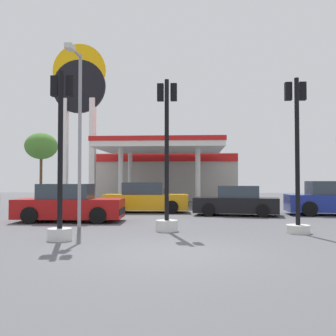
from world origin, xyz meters
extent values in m
plane|color=#56565B|center=(0.00, 0.00, 0.00)|extent=(90.00, 90.00, 0.00)
cube|color=#ADA89E|center=(-1.79, 25.55, 1.91)|extent=(11.53, 6.05, 3.83)
cube|color=red|center=(-1.79, 22.48, 3.48)|extent=(11.53, 0.12, 0.60)
cube|color=white|center=(-1.79, 18.70, 3.95)|extent=(8.45, 7.05, 0.35)
cube|color=red|center=(-1.79, 18.70, 4.27)|extent=(8.55, 7.15, 0.30)
cylinder|color=silver|center=(-4.33, 16.77, 1.89)|extent=(0.32, 0.32, 3.77)
cylinder|color=silver|center=(0.74, 16.77, 1.89)|extent=(0.32, 0.32, 3.77)
cylinder|color=silver|center=(-4.33, 20.64, 1.89)|extent=(0.32, 0.32, 3.77)
cylinder|color=silver|center=(0.74, 20.64, 1.89)|extent=(0.32, 0.32, 3.77)
cube|color=#4C4C51|center=(-1.79, 18.70, 0.55)|extent=(0.90, 0.60, 1.10)
cube|color=white|center=(-9.01, 19.48, 3.85)|extent=(0.40, 0.56, 7.70)
cube|color=white|center=(-6.92, 19.48, 3.85)|extent=(0.40, 0.56, 7.70)
cylinder|color=black|center=(-7.96, 19.48, 8.59)|extent=(3.96, 0.22, 3.96)
cylinder|color=#F2B20C|center=(-7.96, 19.50, 9.77)|extent=(3.96, 0.22, 3.96)
cube|color=white|center=(-7.96, 19.54, 9.18)|extent=(3.64, 0.08, 0.71)
cylinder|color=black|center=(-3.20, 7.41, 0.32)|extent=(0.65, 0.25, 0.64)
cylinder|color=black|center=(-3.12, 5.69, 0.32)|extent=(0.65, 0.25, 0.64)
cylinder|color=black|center=(-5.79, 7.29, 0.32)|extent=(0.65, 0.25, 0.64)
cylinder|color=black|center=(-5.72, 5.58, 0.32)|extent=(0.65, 0.25, 0.64)
cube|color=#A51111|center=(-4.46, 6.49, 0.53)|extent=(4.26, 1.94, 0.76)
cube|color=#2D3842|center=(-4.61, 6.49, 1.18)|extent=(2.06, 1.64, 0.64)
cube|color=black|center=(-2.41, 6.58, 0.42)|extent=(0.19, 1.67, 0.24)
cylinder|color=black|center=(-0.68, 12.24, 0.33)|extent=(0.66, 0.25, 0.65)
cylinder|color=black|center=(-0.61, 10.49, 0.33)|extent=(0.66, 0.25, 0.65)
cylinder|color=black|center=(-3.33, 12.13, 0.33)|extent=(0.66, 0.25, 0.65)
cylinder|color=black|center=(-3.26, 10.38, 0.33)|extent=(0.66, 0.25, 0.65)
cube|color=orange|center=(-1.97, 11.31, 0.54)|extent=(4.35, 1.97, 0.78)
cube|color=#2D3842|center=(-2.12, 11.31, 1.21)|extent=(2.10, 1.67, 0.65)
cube|color=black|center=(0.13, 11.40, 0.43)|extent=(0.19, 1.71, 0.24)
cylinder|color=black|center=(5.85, 11.28, 0.34)|extent=(0.69, 0.27, 0.68)
cylinder|color=black|center=(5.76, 9.44, 0.34)|extent=(0.69, 0.27, 0.68)
cube|color=navy|center=(7.19, 10.29, 0.56)|extent=(4.57, 2.10, 0.81)
cube|color=#2D3842|center=(7.03, 10.30, 1.27)|extent=(2.22, 1.77, 0.68)
cylinder|color=black|center=(1.15, 9.16, 0.30)|extent=(0.62, 0.30, 0.59)
cylinder|color=black|center=(1.41, 10.73, 0.30)|extent=(0.62, 0.30, 0.59)
cylinder|color=black|center=(3.52, 8.76, 0.30)|extent=(0.62, 0.30, 0.59)
cylinder|color=black|center=(3.79, 10.33, 0.30)|extent=(0.62, 0.30, 0.59)
cube|color=black|center=(2.47, 9.74, 0.49)|extent=(4.10, 2.25, 0.70)
cube|color=#2D3842|center=(2.60, 9.72, 1.10)|extent=(2.06, 1.73, 0.59)
cube|color=black|center=(0.59, 10.06, 0.39)|extent=(0.37, 1.54, 0.22)
cylinder|color=silver|center=(-0.39, 3.72, 0.18)|extent=(0.72, 0.72, 0.36)
cylinder|color=black|center=(-0.39, 3.72, 2.64)|extent=(0.14, 0.14, 4.57)
cube|color=black|center=(-0.61, 3.88, 4.54)|extent=(0.21, 0.20, 0.57)
sphere|color=red|center=(-0.61, 4.00, 4.72)|extent=(0.15, 0.15, 0.15)
sphere|color=#D89E0C|center=(-0.61, 4.00, 4.54)|extent=(0.15, 0.15, 0.15)
sphere|color=green|center=(-0.61, 4.00, 4.36)|extent=(0.15, 0.15, 0.15)
cube|color=black|center=(-0.17, 3.88, 4.54)|extent=(0.21, 0.20, 0.57)
sphere|color=red|center=(-0.17, 4.00, 4.72)|extent=(0.15, 0.15, 0.15)
sphere|color=#D89E0C|center=(-0.17, 4.00, 4.54)|extent=(0.15, 0.15, 0.15)
sphere|color=green|center=(-0.17, 4.00, 4.36)|extent=(0.15, 0.15, 0.15)
cylinder|color=silver|center=(3.70, 3.50, 0.13)|extent=(0.73, 0.73, 0.26)
cylinder|color=black|center=(3.70, 3.50, 2.55)|extent=(0.14, 0.14, 4.59)
cube|color=black|center=(3.48, 3.66, 4.46)|extent=(0.21, 0.20, 0.57)
sphere|color=red|center=(3.48, 3.78, 4.64)|extent=(0.15, 0.15, 0.15)
sphere|color=#D89E0C|center=(3.48, 3.78, 4.46)|extent=(0.15, 0.15, 0.15)
sphere|color=green|center=(3.48, 3.78, 4.28)|extent=(0.15, 0.15, 0.15)
cube|color=black|center=(3.92, 3.66, 4.46)|extent=(0.21, 0.20, 0.57)
sphere|color=red|center=(3.92, 3.78, 4.64)|extent=(0.15, 0.15, 0.15)
sphere|color=#D89E0C|center=(3.92, 3.78, 4.46)|extent=(0.15, 0.15, 0.15)
sphere|color=green|center=(3.92, 3.78, 4.28)|extent=(0.15, 0.15, 0.15)
cylinder|color=silver|center=(-3.17, 1.57, 0.16)|extent=(0.66, 0.66, 0.33)
cylinder|color=black|center=(-3.17, 1.57, 2.49)|extent=(0.14, 0.14, 4.33)
cube|color=black|center=(-3.39, 1.73, 4.27)|extent=(0.21, 0.20, 0.57)
sphere|color=red|center=(-3.39, 1.86, 4.45)|extent=(0.15, 0.15, 0.15)
sphere|color=#D89E0C|center=(-3.39, 1.86, 4.27)|extent=(0.15, 0.15, 0.15)
sphere|color=green|center=(-3.39, 1.86, 4.09)|extent=(0.15, 0.15, 0.15)
cube|color=black|center=(-2.95, 1.73, 4.27)|extent=(0.21, 0.20, 0.57)
sphere|color=red|center=(-2.95, 1.86, 4.45)|extent=(0.15, 0.15, 0.15)
sphere|color=#D89E0C|center=(-2.95, 1.86, 4.27)|extent=(0.15, 0.15, 0.15)
sphere|color=green|center=(-2.95, 1.86, 4.09)|extent=(0.15, 0.15, 0.15)
cylinder|color=brown|center=(-14.60, 29.18, 1.93)|extent=(0.27, 0.27, 3.87)
ellipsoid|color=#477C2F|center=(-14.60, 29.18, 5.07)|extent=(3.21, 3.21, 2.61)
cylinder|color=brown|center=(0.09, 28.66, 1.58)|extent=(0.38, 0.38, 3.16)
ellipsoid|color=#417520|center=(0.09, 28.66, 4.38)|extent=(3.24, 3.24, 2.83)
cylinder|color=gray|center=(-3.51, 4.57, 3.05)|extent=(0.12, 0.12, 6.09)
cylinder|color=gray|center=(-3.51, 3.97, 5.99)|extent=(0.09, 1.20, 0.09)
cube|color=beige|center=(-3.51, 3.37, 5.94)|extent=(0.24, 0.44, 0.16)
camera|label=1|loc=(0.48, -9.06, 1.62)|focal=42.41mm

